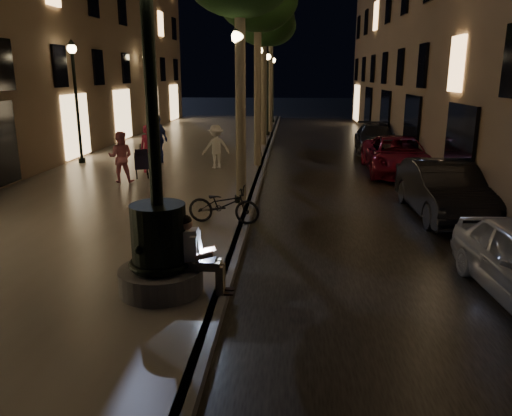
# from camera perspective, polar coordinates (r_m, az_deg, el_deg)

# --- Properties ---
(ground) EXTENTS (120.00, 120.00, 0.00)m
(ground) POSITION_cam_1_polar(r_m,az_deg,el_deg) (20.98, 0.91, 4.89)
(ground) COLOR black
(ground) RESTS_ON ground
(cobble_lane) EXTENTS (6.00, 45.00, 0.02)m
(cobble_lane) POSITION_cam_1_polar(r_m,az_deg,el_deg) (21.03, 9.13, 4.75)
(cobble_lane) COLOR black
(cobble_lane) RESTS_ON ground
(promenade) EXTENTS (8.00, 45.00, 0.20)m
(promenade) POSITION_cam_1_polar(r_m,az_deg,el_deg) (21.55, -9.81, 5.21)
(promenade) COLOR slate
(promenade) RESTS_ON ground
(curb_strip) EXTENTS (0.25, 45.00, 0.20)m
(curb_strip) POSITION_cam_1_polar(r_m,az_deg,el_deg) (20.96, 0.91, 5.16)
(curb_strip) COLOR #59595B
(curb_strip) RESTS_ON ground
(fountain_lamppost) EXTENTS (1.40, 1.40, 5.21)m
(fountain_lamppost) POSITION_cam_1_polar(r_m,az_deg,el_deg) (8.30, -11.06, -2.84)
(fountain_lamppost) COLOR #59595B
(fountain_lamppost) RESTS_ON promenade
(seated_man_laptop) EXTENTS (0.96, 0.32, 1.33)m
(seated_man_laptop) POSITION_cam_1_polar(r_m,az_deg,el_deg) (8.26, -6.83, -5.00)
(seated_man_laptop) COLOR gray
(seated_man_laptop) RESTS_ON promenade
(tree_second) EXTENTS (3.00, 3.00, 7.40)m
(tree_second) POSITION_cam_1_polar(r_m,az_deg,el_deg) (19.83, 0.20, 22.67)
(tree_second) COLOR #6B604C
(tree_second) RESTS_ON promenade
(tree_third) EXTENTS (3.00, 3.00, 7.20)m
(tree_third) POSITION_cam_1_polar(r_m,az_deg,el_deg) (25.77, 0.93, 20.49)
(tree_third) COLOR #6B604C
(tree_third) RESTS_ON promenade
(tree_far) EXTENTS (3.00, 3.00, 7.50)m
(tree_far) POSITION_cam_1_polar(r_m,az_deg,el_deg) (31.76, 1.72, 20.01)
(tree_far) COLOR #6B604C
(tree_far) RESTS_ON promenade
(lamp_curb_a) EXTENTS (0.36, 0.36, 4.81)m
(lamp_curb_a) POSITION_cam_1_polar(r_m,az_deg,el_deg) (13.70, -2.00, 13.05)
(lamp_curb_a) COLOR black
(lamp_curb_a) RESTS_ON promenade
(lamp_curb_b) EXTENTS (0.36, 0.36, 4.81)m
(lamp_curb_b) POSITION_cam_1_polar(r_m,az_deg,el_deg) (21.67, 0.29, 13.82)
(lamp_curb_b) COLOR black
(lamp_curb_b) RESTS_ON promenade
(lamp_curb_c) EXTENTS (0.36, 0.36, 4.81)m
(lamp_curb_c) POSITION_cam_1_polar(r_m,az_deg,el_deg) (29.65, 1.34, 14.17)
(lamp_curb_c) COLOR black
(lamp_curb_c) RESTS_ON promenade
(lamp_curb_d) EXTENTS (0.36, 0.36, 4.81)m
(lamp_curb_d) POSITION_cam_1_polar(r_m,az_deg,el_deg) (37.64, 1.96, 14.37)
(lamp_curb_d) COLOR black
(lamp_curb_d) RESTS_ON promenade
(lamp_left_b) EXTENTS (0.36, 0.36, 4.81)m
(lamp_left_b) POSITION_cam_1_polar(r_m,az_deg,el_deg) (21.40, -19.96, 12.93)
(lamp_left_b) COLOR black
(lamp_left_b) RESTS_ON promenade
(lamp_left_c) EXTENTS (0.36, 0.36, 4.81)m
(lamp_left_c) POSITION_cam_1_polar(r_m,az_deg,el_deg) (30.82, -12.36, 13.88)
(lamp_left_c) COLOR black
(lamp_left_c) RESTS_ON promenade
(stroller) EXTENTS (0.70, 1.13, 1.15)m
(stroller) POSITION_cam_1_polar(r_m,az_deg,el_deg) (17.92, -12.96, 5.25)
(stroller) COLOR black
(stroller) RESTS_ON promenade
(car_second) EXTENTS (1.69, 4.52, 1.47)m
(car_second) POSITION_cam_1_polar(r_m,az_deg,el_deg) (14.20, 20.62, 1.98)
(car_second) COLOR black
(car_second) RESTS_ON ground
(car_third) EXTENTS (2.49, 5.12, 1.40)m
(car_third) POSITION_cam_1_polar(r_m,az_deg,el_deg) (19.86, 15.91, 5.78)
(car_third) COLOR maroon
(car_third) RESTS_ON ground
(car_rear) EXTENTS (2.27, 4.79, 1.35)m
(car_rear) POSITION_cam_1_polar(r_m,az_deg,el_deg) (25.19, 13.46, 7.75)
(car_rear) COLOR #2A2A2E
(car_rear) RESTS_ON ground
(pedestrian_red) EXTENTS (0.75, 0.67, 1.72)m
(pedestrian_red) POSITION_cam_1_polar(r_m,az_deg,el_deg) (18.81, -12.18, 6.63)
(pedestrian_red) COLOR #D02954
(pedestrian_red) RESTS_ON promenade
(pedestrian_pink) EXTENTS (0.88, 0.71, 1.70)m
(pedestrian_pink) POSITION_cam_1_polar(r_m,az_deg,el_deg) (17.23, -15.19, 5.65)
(pedestrian_pink) COLOR #CE6D7F
(pedestrian_pink) RESTS_ON promenade
(pedestrian_white) EXTENTS (1.23, 1.00, 1.65)m
(pedestrian_white) POSITION_cam_1_polar(r_m,az_deg,el_deg) (19.24, -4.60, 7.01)
(pedestrian_white) COLOR white
(pedestrian_white) RESTS_ON promenade
(pedestrian_blue) EXTENTS (1.20, 1.08, 1.96)m
(pedestrian_blue) POSITION_cam_1_polar(r_m,az_deg,el_deg) (20.81, -11.19, 7.80)
(pedestrian_blue) COLOR navy
(pedestrian_blue) RESTS_ON promenade
(pedestrian_dark) EXTENTS (0.60, 0.85, 1.64)m
(pedestrian_dark) POSITION_cam_1_polar(r_m,az_deg,el_deg) (23.88, -11.37, 8.32)
(pedestrian_dark) COLOR #323237
(pedestrian_dark) RESTS_ON promenade
(bicycle) EXTENTS (1.81, 0.80, 0.92)m
(bicycle) POSITION_cam_1_polar(r_m,az_deg,el_deg) (12.10, -3.71, 0.40)
(bicycle) COLOR black
(bicycle) RESTS_ON promenade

